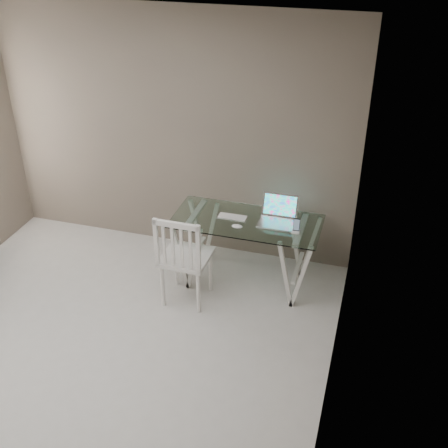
{
  "coord_description": "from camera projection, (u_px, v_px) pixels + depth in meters",
  "views": [
    {
      "loc": [
        2.14,
        -3.07,
        3.58
      ],
      "look_at": [
        0.82,
        1.39,
        0.85
      ],
      "focal_mm": 45.0,
      "sensor_mm": 36.0,
      "label": 1
    }
  ],
  "objects": [
    {
      "name": "mouse",
      "position": [
        237.0,
        226.0,
        5.52
      ],
      "size": [
        0.11,
        0.07,
        0.04
      ],
      "primitive_type": "ellipsoid",
      "color": "silver",
      "rests_on": "desk"
    },
    {
      "name": "desk",
      "position": [
        246.0,
        251.0,
        5.84
      ],
      "size": [
        1.5,
        0.7,
        0.75
      ],
      "color": "silver",
      "rests_on": "ground"
    },
    {
      "name": "laptop",
      "position": [
        278.0,
        216.0,
        5.62
      ],
      "size": [
        0.36,
        0.33,
        0.25
      ],
      "color": "#B9BABE",
      "rests_on": "desk"
    },
    {
      "name": "chair",
      "position": [
        183.0,
        256.0,
        5.43
      ],
      "size": [
        0.47,
        0.47,
        1.02
      ],
      "rotation": [
        0.0,
        0.0,
        -0.01
      ],
      "color": "silver",
      "rests_on": "ground"
    },
    {
      "name": "keyboard",
      "position": [
        232.0,
        217.0,
        5.71
      ],
      "size": [
        0.31,
        0.13,
        0.01
      ],
      "primitive_type": "cube",
      "color": "silver",
      "rests_on": "desk"
    },
    {
      "name": "phone_dock",
      "position": [
        296.0,
        229.0,
        5.44
      ],
      "size": [
        0.08,
        0.08,
        0.14
      ],
      "color": "white",
      "rests_on": "desk"
    },
    {
      "name": "room",
      "position": [
        53.0,
        195.0,
        4.03
      ],
      "size": [
        4.5,
        4.52,
        2.71
      ],
      "color": "#BBB8B3",
      "rests_on": "ground"
    }
  ]
}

